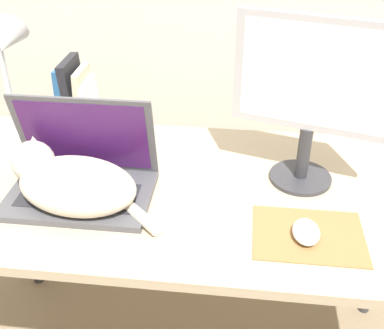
% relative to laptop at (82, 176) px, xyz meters
% --- Properties ---
extents(desk, '(1.45, 0.71, 0.76)m').
position_rel_laptop_xyz_m(desk, '(0.27, 0.05, -0.13)').
color(desk, tan).
rests_on(desk, ground_plane).
extents(laptop, '(0.38, 0.26, 0.26)m').
position_rel_laptop_xyz_m(laptop, '(0.00, 0.00, 0.00)').
color(laptop, '#4C4C51').
rests_on(laptop, desk).
extents(cat, '(0.42, 0.25, 0.15)m').
position_rel_laptop_xyz_m(cat, '(-0.01, -0.06, 0.02)').
color(cat, beige).
rests_on(cat, desk).
extents(external_monitor, '(0.41, 0.17, 0.46)m').
position_rel_laptop_xyz_m(external_monitor, '(0.59, 0.13, 0.22)').
color(external_monitor, '#333338').
rests_on(external_monitor, desk).
extents(mousepad, '(0.27, 0.20, 0.00)m').
position_rel_laptop_xyz_m(mousepad, '(0.60, -0.11, -0.05)').
color(mousepad, olive).
rests_on(mousepad, desk).
extents(computer_mouse, '(0.07, 0.10, 0.03)m').
position_rel_laptop_xyz_m(computer_mouse, '(0.59, -0.12, -0.03)').
color(computer_mouse, silver).
rests_on(computer_mouse, mousepad).
extents(book_row, '(0.11, 0.14, 0.26)m').
position_rel_laptop_xyz_m(book_row, '(-0.11, 0.32, 0.07)').
color(book_row, '#285B93').
rests_on(book_row, desk).
extents(desk_lamp, '(0.17, 0.17, 0.40)m').
position_rel_laptop_xyz_m(desk_lamp, '(-0.28, 0.27, 0.21)').
color(desk_lamp, silver).
rests_on(desk_lamp, desk).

